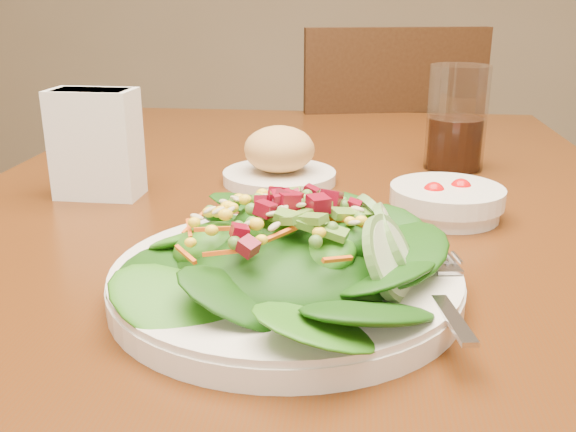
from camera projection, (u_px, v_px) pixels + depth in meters
The scene contains 7 objects.
dining_table at pixel (297, 284), 0.82m from camera, with size 0.90×1.40×0.75m.
chair_far at pixel (375, 202), 1.65m from camera, with size 0.52×0.52×0.93m.
salad_plate at pixel (298, 260), 0.55m from camera, with size 0.31×0.31×0.09m.
bread_plate at pixel (279, 160), 0.89m from camera, with size 0.16×0.16×0.08m.
tomato_bowl at pixel (446, 201), 0.75m from camera, with size 0.13×0.13×0.04m.
drinking_glass at pixel (456, 125), 0.95m from camera, with size 0.09×0.09×0.15m.
napkin_holder at pixel (96, 141), 0.82m from camera, with size 0.11×0.06×0.14m.
Camera 1 is at (0.07, -0.74, 1.00)m, focal length 40.00 mm.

